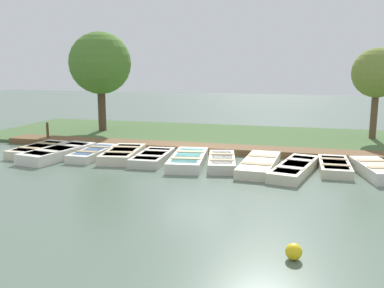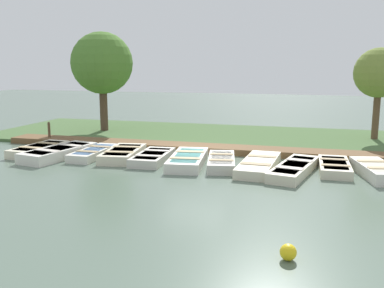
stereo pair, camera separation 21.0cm
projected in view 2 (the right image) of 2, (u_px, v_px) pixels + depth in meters
ground_plane at (193, 158)px, 17.34m from camera, size 80.00×80.00×0.00m
shore_bank at (219, 136)px, 22.06m from camera, size 8.00×24.00×0.14m
dock_walkway at (202, 148)px, 18.62m from camera, size 1.26×18.64×0.27m
rowboat_0 at (39, 149)px, 18.13m from camera, size 2.91×1.27×0.38m
rowboat_1 at (59, 152)px, 17.30m from camera, size 3.51×1.85×0.43m
rowboat_2 at (94, 153)px, 17.48m from camera, size 2.81×0.96×0.35m
rowboat_3 at (123, 154)px, 17.16m from camera, size 2.99×1.60×0.39m
rowboat_4 at (153, 157)px, 16.64m from camera, size 2.76×1.29×0.35m
rowboat_5 at (188, 160)px, 16.11m from camera, size 3.34×1.62×0.39m
rowboat_6 at (221, 162)px, 15.81m from camera, size 2.88×1.47×0.37m
rowboat_7 at (259, 164)px, 15.38m from camera, size 3.57×1.29×0.36m
rowboat_8 at (294, 169)px, 14.77m from camera, size 3.65×1.71×0.36m
rowboat_9 at (334, 167)px, 15.10m from camera, size 2.65×1.09×0.34m
rowboat_10 at (377, 170)px, 14.38m from camera, size 2.84×1.61×0.43m
mooring_post_near at (49, 132)px, 20.55m from camera, size 0.12×0.12×1.03m
buoy at (288, 252)px, 8.20m from camera, size 0.33×0.33×0.33m
park_tree_far_left at (102, 64)px, 23.06m from camera, size 3.33×3.33×5.48m
park_tree_left at (379, 74)px, 20.38m from camera, size 2.38×2.38×4.53m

